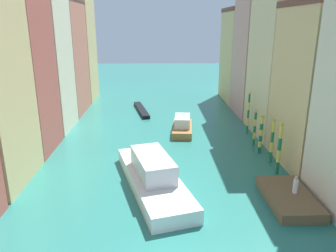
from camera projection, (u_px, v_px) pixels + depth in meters
The scene contains 19 objects.
ground_plane at pixel (160, 134), 40.96m from camera, with size 154.00×154.00×0.00m, color #28756B.
building_left_2 at pixel (9, 68), 33.09m from camera, with size 7.67×7.16×17.57m.
building_left_3 at pixel (36, 62), 40.47m from camera, with size 7.67×7.59×17.18m.
building_left_4 at pixel (56, 57), 48.83m from camera, with size 7.67×9.72×16.88m.
building_left_5 at pixel (71, 44), 57.19m from camera, with size 7.67×8.10×19.67m.
building_right_1 at pixel (327, 86), 30.25m from camera, with size 7.67×9.20×15.16m.
building_right_2 at pixel (290, 52), 38.46m from camera, with size 7.67×9.53×19.80m.
building_right_3 at pixel (265, 51), 47.50m from camera, with size 7.67×8.56×18.58m.
building_right_4 at pixel (247, 55), 56.91m from camera, with size 7.67×10.44×15.75m.
waterfront_dock at pixel (289, 198), 25.07m from camera, with size 3.34×6.11×0.77m.
person_on_dock at pixel (296, 185), 24.83m from camera, with size 0.36×0.36×1.42m.
mooring_pole_0 at pixel (279, 148), 29.30m from camera, with size 0.36×0.36×4.88m.
mooring_pole_1 at pixel (272, 140), 31.98m from camera, with size 0.32×0.32×4.41m.
mooring_pole_2 at pixel (261, 133), 34.27m from camera, with size 0.39×0.39×4.20m.
mooring_pole_3 at pixel (255, 128), 36.46m from camera, with size 0.31×0.31×4.07m.
mooring_pole_4 at pixel (248, 113), 40.39m from camera, with size 0.28×0.28×5.21m.
vaporetto_white at pixel (153, 176), 27.31m from camera, with size 6.96×13.39×2.84m.
gondola_black at pixel (141, 110), 51.36m from camera, with size 2.89×9.29×0.51m.
motorboat_0 at pixel (182, 126), 41.31m from camera, with size 2.97×6.70×2.08m.
Camera 1 is at (-0.45, -14.34, 13.07)m, focal length 35.08 mm.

